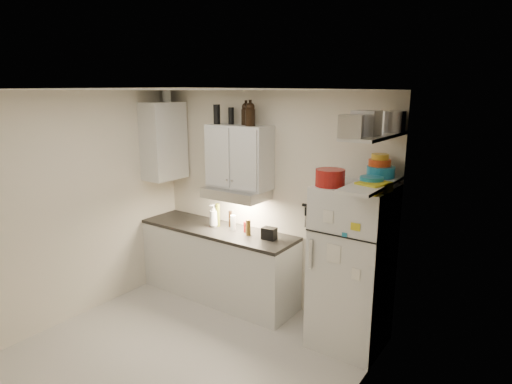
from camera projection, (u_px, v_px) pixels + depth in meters
The scene contains 36 objects.
floor at pixel (184, 357), 4.29m from camera, with size 3.20×3.00×0.02m, color #BBB6AD.
ceiling at pixel (173, 88), 3.69m from camera, with size 3.20×3.00×0.02m, color silver.
back_wall at pixel (268, 200), 5.19m from camera, with size 3.20×0.02×2.60m, color beige.
left_wall at pixel (78, 207), 4.89m from camera, with size 0.02×3.00×2.60m, color beige.
right_wall at pixel (339, 274), 3.09m from camera, with size 0.02×3.00×2.60m, color beige.
base_cabinet at pixel (218, 264), 5.45m from camera, with size 2.10×0.60×0.88m, color silver.
countertop at pixel (217, 230), 5.34m from camera, with size 2.10×0.62×0.04m, color black.
upper_cabinet at pixel (239, 157), 5.10m from camera, with size 0.80×0.33×0.75m, color silver.
side_cabinet at pixel (164, 141), 5.60m from camera, with size 0.33×0.55×1.00m, color silver.
range_hood at pixel (236, 193), 5.15m from camera, with size 0.76×0.46×0.12m, color silver.
fridge at pixel (352, 267), 4.32m from camera, with size 0.70×0.68×1.70m, color silver.
shelf_hi at pixel (375, 136), 3.79m from camera, with size 0.30×0.95×0.03m, color silver.
shelf_lo at pixel (372, 184), 3.89m from camera, with size 0.30×0.95×0.03m, color silver.
knife_strip at pixel (319, 207), 4.78m from camera, with size 0.42×0.02×0.03m, color black.
dutch_oven at pixel (330, 178), 4.08m from camera, with size 0.28×0.28×0.16m, color maroon.
book_stack at pixel (374, 187), 3.84m from camera, with size 0.22×0.28×0.09m, color gold.
spice_jar at pixel (360, 183), 4.02m from camera, with size 0.06×0.06×0.09m, color silver.
stock_pot at pixel (391, 121), 4.01m from camera, with size 0.27×0.27×0.19m, color silver.
tin_a at pixel (366, 123), 3.66m from camera, with size 0.21×0.19×0.21m, color #AAAAAD.
tin_b at pixel (351, 126), 3.48m from camera, with size 0.19×0.19×0.19m, color #AAAAAD.
bowl_teal at pixel (381, 172), 4.12m from camera, with size 0.27×0.27×0.11m, color teal.
bowl_orange at pixel (380, 163), 4.13m from camera, with size 0.21×0.21×0.06m, color red.
bowl_yellow at pixel (380, 157), 4.12m from camera, with size 0.17×0.17×0.05m, color gold.
plates at pixel (372, 179), 3.90m from camera, with size 0.21×0.21×0.05m, color teal.
growler_a at pixel (246, 114), 4.99m from camera, with size 0.11×0.11×0.26m, color black, non-canonical shape.
growler_b at pixel (250, 114), 4.83m from camera, with size 0.11×0.11×0.27m, color black, non-canonical shape.
thermos_a at pixel (231, 116), 5.12m from camera, with size 0.07×0.07×0.20m, color black.
thermos_b at pixel (217, 114), 5.11m from camera, with size 0.08×0.08×0.23m, color black.
side_jar at pixel (167, 96), 5.58m from camera, with size 0.11×0.11×0.15m, color silver.
soap_bottle at pixel (213, 214), 5.37m from camera, with size 0.12×0.12×0.32m, color silver.
pepper_mill at pixel (248, 228), 5.05m from camera, with size 0.06×0.06×0.19m, color brown.
oil_bottle at pixel (218, 215), 5.38m from camera, with size 0.06×0.06×0.29m, color #5D6318.
vinegar_bottle at pixel (230, 219), 5.36m from camera, with size 0.04×0.04×0.21m, color black.
clear_bottle at pixel (233, 223), 5.23m from camera, with size 0.06×0.06×0.19m, color silver.
red_jar at pixel (246, 227), 5.18m from camera, with size 0.06×0.06×0.13m, color maroon.
caddy at pixel (269, 233), 4.93m from camera, with size 0.16×0.11×0.14m, color black.
Camera 1 is at (2.77, -2.70, 2.59)m, focal length 30.00 mm.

